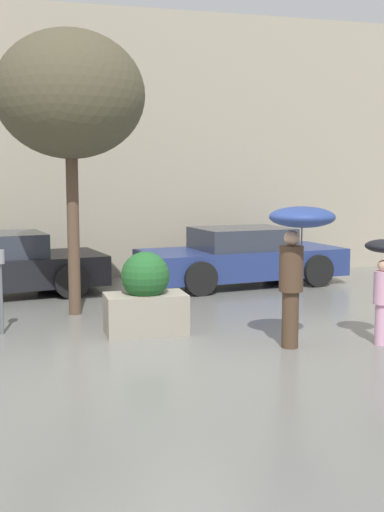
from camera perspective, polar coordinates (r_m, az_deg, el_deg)
The scene contains 8 objects.
ground_plane at distance 8.59m, azimuth -3.56°, elevation -8.47°, with size 40.00×40.00×0.00m, color slate.
building_facade at distance 14.72m, azimuth -8.80°, elevation 9.75°, with size 18.00×0.30×6.00m.
planter_box at distance 9.46m, azimuth -4.16°, elevation -3.66°, with size 1.18×0.71×1.21m.
person_adult at distance 8.57m, azimuth 9.42°, elevation 1.33°, with size 0.87×0.87×1.91m.
person_child at distance 9.14m, azimuth 16.73°, elevation -1.08°, with size 0.57×0.57×1.45m.
parked_car_far at distance 13.72m, azimuth 4.42°, elevation -0.13°, with size 4.51×2.39×1.22m.
street_tree at distance 10.84m, azimuth -10.78°, elevation 13.80°, with size 2.42×2.42×4.64m.
parking_meter at distance 9.72m, azimuth -16.68°, elevation -1.53°, with size 0.14×0.14×1.25m.
Camera 1 is at (-1.64, -8.11, 2.31)m, focal length 45.00 mm.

